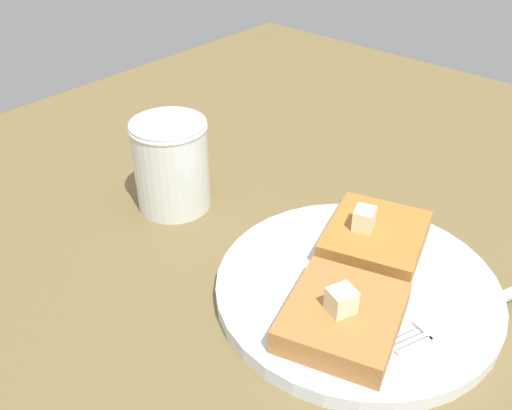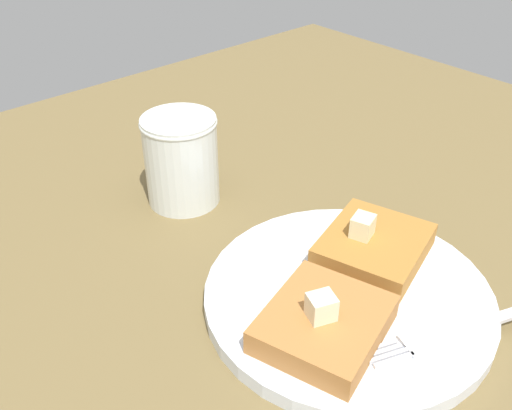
% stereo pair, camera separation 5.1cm
% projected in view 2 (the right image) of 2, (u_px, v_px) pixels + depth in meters
% --- Properties ---
extents(table_surface, '(1.16, 1.16, 0.02)m').
position_uv_depth(table_surface, '(336.00, 343.00, 0.45)').
color(table_surface, brown).
rests_on(table_surface, ground).
extents(plate, '(0.24, 0.24, 0.01)m').
position_uv_depth(plate, '(348.00, 296.00, 0.47)').
color(plate, silver).
rests_on(plate, table_surface).
extents(toast_slice_left, '(0.11, 0.11, 0.02)m').
position_uv_depth(toast_slice_left, '(321.00, 322.00, 0.42)').
color(toast_slice_left, '#AE7037').
rests_on(toast_slice_left, plate).
extents(toast_slice_middle, '(0.11, 0.11, 0.02)m').
position_uv_depth(toast_slice_middle, '(374.00, 247.00, 0.50)').
color(toast_slice_middle, '#AB702E').
rests_on(toast_slice_middle, plate).
extents(butter_pat_primary, '(0.02, 0.02, 0.02)m').
position_uv_depth(butter_pat_primary, '(317.00, 304.00, 0.41)').
color(butter_pat_primary, '#F5E8C1').
rests_on(butter_pat_primary, toast_slice_left).
extents(butter_pat_secondary, '(0.02, 0.02, 0.02)m').
position_uv_depth(butter_pat_secondary, '(363.00, 226.00, 0.49)').
color(butter_pat_secondary, beige).
rests_on(butter_pat_secondary, toast_slice_middle).
extents(fork, '(0.15, 0.07, 0.00)m').
position_uv_depth(fork, '(448.00, 334.00, 0.42)').
color(fork, silver).
rests_on(fork, plate).
extents(syrup_jar, '(0.08, 0.08, 0.09)m').
position_uv_depth(syrup_jar, '(182.00, 163.00, 0.58)').
color(syrup_jar, '#3C1409').
rests_on(syrup_jar, table_surface).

